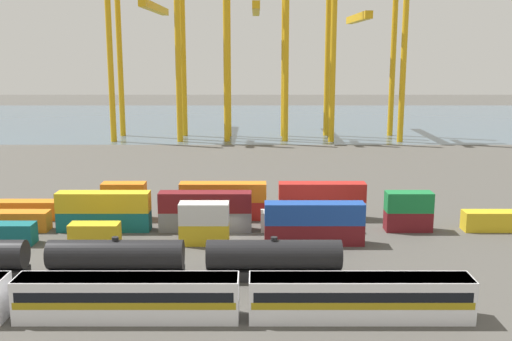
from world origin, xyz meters
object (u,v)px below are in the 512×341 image
Objects in this scene: shipping_container_22 at (320,210)px; gantry_crane_east at (362,35)px; shipping_container_9 at (204,221)px; gantry_crane_west at (147,25)px; shipping_container_1 at (93,234)px; freight_tank_row at (115,259)px; passenger_train at (126,296)px; gantry_crane_central at (255,30)px; shipping_container_2 at (203,234)px.

shipping_container_22 is 0.27× the size of gantry_crane_east.
shipping_container_9 is 0.24× the size of gantry_crane_west.
shipping_container_1 is at bearing -158.94° from shipping_container_22.
freight_tank_row is 114.70m from gantry_crane_east.
shipping_container_22 is 0.24× the size of gantry_crane_west.
gantry_crane_east is (39.76, 112.89, 25.19)m from passenger_train.
gantry_crane_west is at bearing 98.57° from passenger_train.
gantry_crane_central reaches higher than shipping_container_1.
shipping_container_9 is (7.85, 16.92, -0.84)m from freight_tank_row.
shipping_container_9 is 91.00m from gantry_crane_central.
shipping_container_2 and shipping_container_9 have the same top height.
gantry_crane_east is at bearing -0.27° from gantry_crane_central.
shipping_container_2 is at bearing -76.60° from gantry_crane_west.
shipping_container_22 is at bearing -83.50° from gantry_crane_central.
shipping_container_2 is 0.50× the size of shipping_container_22.
shipping_container_1 is 107.07m from gantry_crane_east.
freight_tank_row is 32.72m from shipping_container_22.
shipping_container_2 is 101.73m from gantry_crane_east.
passenger_train is 1.30× the size of freight_tank_row.
gantry_crane_east reaches higher than shipping_container_2.
shipping_container_2 is 5.59m from shipping_container_9.
passenger_train is 1.28× the size of gantry_crane_central.
gantry_crane_west reaches higher than freight_tank_row.
passenger_train is at bearing -99.95° from shipping_container_9.
shipping_container_1 is 14.25m from shipping_container_9.
shipping_container_2 is 19.16m from shipping_container_22.
gantry_crane_east is (48.22, 91.98, 26.04)m from shipping_container_1.
passenger_train is at bearing -95.72° from gantry_crane_central.
gantry_crane_west reaches higher than gantry_crane_east.
shipping_container_1 is 0.50× the size of shipping_container_9.
gantry_crane_east is (34.80, 91.98, 26.04)m from shipping_container_2.
shipping_container_9 is 96.83m from gantry_crane_east.
gantry_crane_east is at bearing -0.82° from gantry_crane_west.
shipping_container_9 is 94.35m from gantry_crane_west.
shipping_container_2 is at bearing -144.36° from shipping_container_22.
shipping_container_1 and shipping_container_9 have the same top height.
gantry_crane_central is at bearing 85.60° from shipping_container_9.
gantry_crane_west is at bearing 104.03° from shipping_container_9.
gantry_crane_central reaches higher than shipping_container_2.
shipping_container_1 is 97.51m from gantry_crane_west.
passenger_train is at bearing -122.63° from shipping_container_22.
shipping_container_2 is at bearing -93.94° from gantry_crane_central.
gantry_crane_east reaches higher than freight_tank_row.
shipping_container_1 is at bearing 114.90° from freight_tank_row.
shipping_container_22 is at bearing 43.48° from freight_tank_row.
freight_tank_row is 107.78m from gantry_crane_central.
shipping_container_9 is 0.26× the size of gantry_crane_central.
gantry_crane_east reaches higher than shipping_container_1.
gantry_crane_east is (28.45, -0.13, -1.33)m from gantry_crane_central.
shipping_container_22 is 94.37m from gantry_crane_west.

